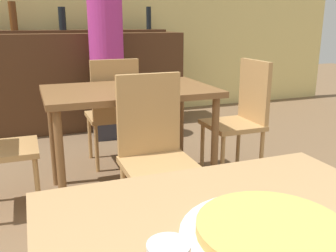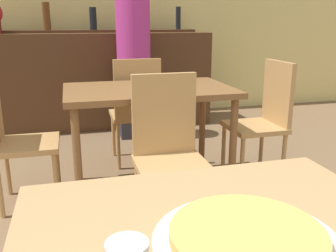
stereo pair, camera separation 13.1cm
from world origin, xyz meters
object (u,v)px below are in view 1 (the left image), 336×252
chair_far_side_front (154,146)px  chair_far_side_back (113,107)px  pizza_tray (272,232)px  chair_far_side_right (242,112)px  person_standing (107,54)px

chair_far_side_front → chair_far_side_back: (-0.00, 1.05, 0.00)m
chair_far_side_back → pizza_tray: chair_far_side_back is taller
chair_far_side_back → pizza_tray: 2.41m
chair_far_side_front → chair_far_side_right: size_ratio=1.00×
chair_far_side_right → chair_far_side_front: bearing=-59.8°
pizza_tray → chair_far_side_front: bearing=82.2°
chair_far_side_front → pizza_tray: bearing=-97.8°
pizza_tray → chair_far_side_right: bearing=59.7°
chair_far_side_back → chair_far_side_front: bearing=90.0°
chair_far_side_right → person_standing: person_standing is taller
chair_far_side_right → person_standing: size_ratio=0.56×
chair_far_side_back → person_standing: bearing=-98.9°
person_standing → pizza_tray: bearing=-95.5°
chair_far_side_right → person_standing: (-0.78, 1.31, 0.37)m
chair_far_side_back → person_standing: size_ratio=0.56×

